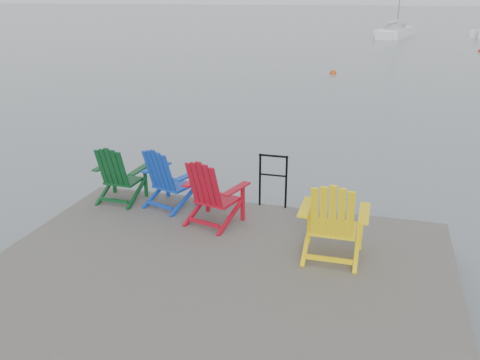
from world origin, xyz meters
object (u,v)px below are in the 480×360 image
(chair_green, at_px, (119,173))
(chair_yellow, at_px, (333,219))
(sailboat_near, at_px, (395,33))
(handrail, at_px, (273,176))
(chair_blue, at_px, (168,177))
(buoy_b, at_px, (333,74))
(chair_red, at_px, (212,191))

(chair_green, height_order, chair_yellow, chair_yellow)
(chair_green, bearing_deg, sailboat_near, 86.11)
(handrail, distance_m, sailboat_near, 45.41)
(handrail, bearing_deg, sailboat_near, 87.13)
(handrail, distance_m, chair_yellow, 1.90)
(chair_blue, bearing_deg, handrail, 34.56)
(handrail, xyz_separation_m, buoy_b, (-0.94, 19.02, -1.04))
(sailboat_near, relative_size, buoy_b, 31.49)
(chair_green, height_order, buoy_b, chair_green)
(chair_red, bearing_deg, handrail, 66.57)
(buoy_b, bearing_deg, chair_green, -94.71)
(handrail, distance_m, chair_green, 2.59)
(chair_green, xyz_separation_m, sailboat_near, (4.82, 45.83, -0.65))
(chair_green, xyz_separation_m, chair_yellow, (3.68, -1.04, 0.07))
(chair_yellow, bearing_deg, chair_green, 163.94)
(sailboat_near, bearing_deg, chair_yellow, -78.73)
(handrail, distance_m, chair_red, 1.18)
(chair_yellow, bearing_deg, handrail, 126.38)
(chair_red, bearing_deg, sailboat_near, 102.04)
(chair_green, xyz_separation_m, buoy_b, (1.61, 19.50, -1.00))
(handrail, height_order, buoy_b, handrail)
(handrail, distance_m, chair_blue, 1.72)
(chair_red, xyz_separation_m, buoy_b, (-0.20, 19.94, -1.03))
(chair_blue, height_order, buoy_b, chair_blue)
(chair_green, height_order, chair_red, chair_red)
(chair_blue, relative_size, chair_yellow, 0.91)
(handrail, bearing_deg, buoy_b, 92.83)
(chair_red, height_order, chair_yellow, chair_yellow)
(sailboat_near, height_order, buoy_b, sailboat_near)
(chair_red, height_order, buoy_b, chair_red)
(chair_blue, xyz_separation_m, sailboat_near, (3.93, 45.82, -0.66))
(handrail, xyz_separation_m, chair_green, (-2.55, -0.48, -0.04))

